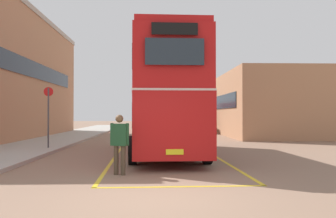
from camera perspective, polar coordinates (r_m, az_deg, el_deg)
name	(u,v)px	position (r m, az deg, el deg)	size (l,w,h in m)	color
ground_plane	(156,143)	(22.02, -1.97, -5.34)	(135.60, 135.60, 0.00)	#846651
sidewalk_left	(58,139)	(25.26, -16.94, -4.57)	(4.00, 57.60, 0.14)	#A39E93
brick_building_left	(1,75)	(27.68, -24.80, 4.89)	(5.33, 21.53, 8.90)	#AD7A56
depot_building_right	(270,105)	(31.16, 15.79, 0.61)	(8.08, 13.89, 4.98)	#AD7A56
double_decker_bus	(165,96)	(15.72, -0.46, 2.00)	(3.10, 10.12, 4.75)	black
single_deck_bus	(177,115)	(36.55, 1.47, -0.96)	(3.19, 8.65, 3.02)	black
pedestrian_boarding	(120,140)	(10.52, -7.60, -4.84)	(0.55, 0.38, 1.73)	#473828
bus_stop_sign	(48,111)	(18.27, -18.29, -0.37)	(0.43, 0.16, 2.90)	#4C4C51
bay_marking_yellow	(167,160)	(13.91, -0.13, -8.00)	(4.60, 12.17, 0.01)	gold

